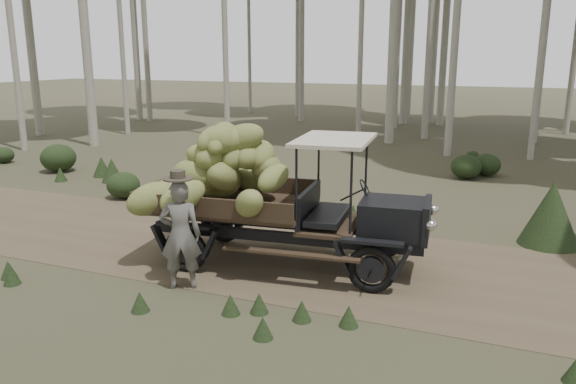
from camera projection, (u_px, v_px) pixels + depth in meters
name	position (u px, v px, depth m)	size (l,w,h in m)	color
ground	(283.00, 255.00, 10.18)	(120.00, 120.00, 0.00)	#473D2B
dirt_track	(283.00, 255.00, 10.18)	(70.00, 4.00, 0.01)	brown
banana_truck	(245.00, 181.00, 9.54)	(5.14, 2.62, 2.53)	black
farmer	(180.00, 233.00, 8.55)	(0.74, 0.65, 1.86)	#5B5853
undergrowth	(384.00, 259.00, 8.55)	(24.26, 20.16, 1.34)	#233319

